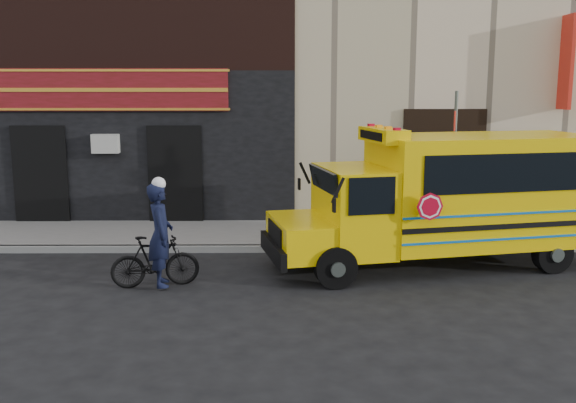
# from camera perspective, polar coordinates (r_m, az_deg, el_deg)

# --- Properties ---
(ground) EXTENTS (120.00, 120.00, 0.00)m
(ground) POSITION_cam_1_polar(r_m,az_deg,el_deg) (12.25, 1.03, -7.56)
(ground) COLOR black
(ground) RESTS_ON ground
(curb) EXTENTS (40.00, 0.20, 0.15)m
(curb) POSITION_cam_1_polar(r_m,az_deg,el_deg) (14.73, 0.78, -4.20)
(curb) COLOR gray
(curb) RESTS_ON ground
(sidewalk) EXTENTS (40.00, 3.00, 0.15)m
(sidewalk) POSITION_cam_1_polar(r_m,az_deg,el_deg) (16.19, 0.67, -2.88)
(sidewalk) COLOR #625F5B
(sidewalk) RESTS_ON ground
(building) EXTENTS (20.00, 10.70, 12.00)m
(building) POSITION_cam_1_polar(r_m,az_deg,el_deg) (22.25, 0.26, 16.35)
(building) COLOR beige
(building) RESTS_ON sidewalk
(school_bus) EXTENTS (7.20, 3.56, 2.92)m
(school_bus) POSITION_cam_1_polar(r_m,az_deg,el_deg) (13.77, 14.46, 0.55)
(school_bus) COLOR black
(school_bus) RESTS_ON ground
(sign_pole) EXTENTS (0.14, 0.30, 3.64)m
(sign_pole) POSITION_cam_1_polar(r_m,az_deg,el_deg) (15.57, 14.50, 3.40)
(sign_pole) COLOR #474F4A
(sign_pole) RESTS_ON ground
(bicycle) EXTENTS (1.71, 0.82, 0.99)m
(bicycle) POSITION_cam_1_polar(r_m,az_deg,el_deg) (12.37, -11.73, -5.22)
(bicycle) COLOR black
(bicycle) RESTS_ON ground
(cyclist) EXTENTS (0.61, 0.79, 1.95)m
(cyclist) POSITION_cam_1_polar(r_m,az_deg,el_deg) (12.17, -11.27, -3.13)
(cyclist) COLOR black
(cyclist) RESTS_ON ground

